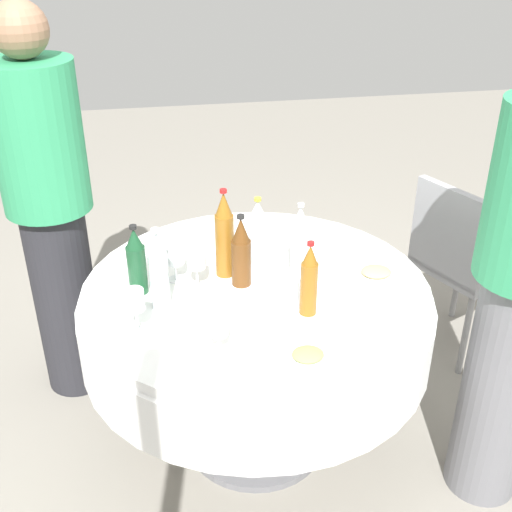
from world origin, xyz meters
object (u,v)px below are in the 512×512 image
wine_glass_outer (135,302)px  person_right (50,209)px  plate_west (308,358)px  plate_mid (376,275)px  bottle_dark_green_right (136,262)px  dining_table (256,321)px  bottle_clear_far (159,271)px  chair_north (460,256)px  bottle_clear_north (258,233)px  bottle_amber_left (224,236)px  bottle_clear_front (299,244)px  wine_glass_left (197,261)px  wine_glass_north (175,256)px  bottle_brown_outer (241,253)px  bottle_amber_rear (309,281)px  plate_near (245,229)px  wine_glass_far (218,327)px

wine_glass_outer → person_right: 0.80m
wine_glass_outer → plate_west: wine_glass_outer is taller
plate_mid → bottle_dark_green_right: bearing=176.0°
dining_table → bottle_clear_far: 0.45m
plate_mid → chair_north: chair_north is taller
bottle_clear_north → bottle_amber_left: size_ratio=0.79×
plate_west → plate_mid: same height
bottle_clear_far → bottle_clear_front: bearing=11.7°
wine_glass_left → person_right: (-0.54, 0.50, 0.02)m
bottle_dark_green_right → plate_west: bearing=-45.0°
wine_glass_north → person_right: bearing=137.3°
bottle_clear_front → bottle_amber_left: bearing=165.1°
dining_table → chair_north: 1.12m
wine_glass_left → plate_west: bearing=-59.2°
bottle_amber_left → bottle_brown_outer: bearing=-59.1°
dining_table → bottle_amber_rear: size_ratio=4.78×
bottle_brown_outer → bottle_clear_north: bottle_brown_outer is taller
bottle_brown_outer → person_right: person_right is taller
wine_glass_outer → plate_west: (0.49, -0.24, -0.10)m
bottle_clear_north → plate_mid: bottle_clear_north is taller
plate_near → person_right: bearing=173.8°
wine_glass_far → wine_glass_left: (-0.03, 0.38, 0.01)m
wine_glass_north → plate_west: 0.65m
plate_mid → bottle_brown_outer: bearing=174.5°
plate_mid → person_right: person_right is taller
bottle_clear_north → wine_glass_north: bottle_clear_north is taller
bottle_clear_front → bottle_clear_far: 0.51m
wine_glass_north → bottle_brown_outer: bearing=-16.6°
bottle_clear_far → bottle_amber_left: bearing=35.4°
bottle_clear_north → person_right: size_ratio=0.16×
bottle_clear_far → bottle_amber_left: bottle_amber_left is taller
bottle_brown_outer → plate_west: size_ratio=1.28×
bottle_clear_far → plate_near: (0.37, 0.51, -0.13)m
bottle_dark_green_right → person_right: size_ratio=0.16×
dining_table → bottle_brown_outer: (-0.05, 0.02, 0.28)m
dining_table → plate_near: 0.47m
plate_near → chair_north: bearing=0.2°
wine_glass_far → wine_glass_left: bearing=94.0°
dining_table → bottle_clear_front: 0.33m
dining_table → wine_glass_far: wine_glass_far is taller
bottle_clear_north → plate_mid: 0.46m
bottle_amber_rear → plate_mid: bearing=30.2°
wine_glass_north → person_right: size_ratio=0.08×
plate_west → bottle_amber_rear: bearing=75.6°
bottle_clear_far → plate_mid: bottle_clear_far is taller
wine_glass_far → bottle_clear_far: bearing=118.7°
bottle_clear_far → person_right: person_right is taller
wine_glass_outer → plate_near: bearing=55.2°
plate_west → plate_mid: (0.36, 0.43, -0.00)m
bottle_amber_rear → chair_north: bearing=35.6°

